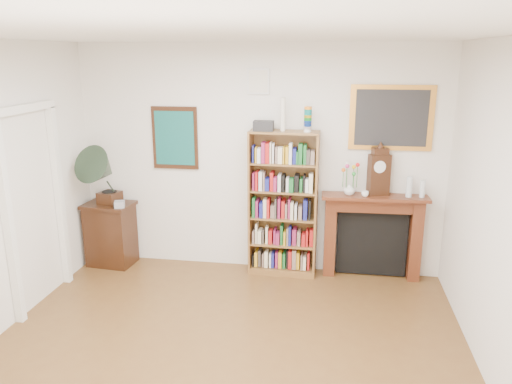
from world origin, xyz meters
TOP-DOWN VIEW (x-y plane):
  - room at (0.00, 0.00)m, footprint 4.51×5.01m
  - door_casing at (-2.21, 1.20)m, footprint 0.08×1.02m
  - teal_poster at (-1.05, 2.48)m, footprint 0.58×0.04m
  - small_picture at (0.00, 2.48)m, footprint 0.26×0.04m
  - gilt_painting at (1.55, 2.48)m, footprint 0.95×0.04m
  - bookshelf at (0.33, 2.33)m, footprint 0.83×0.32m
  - side_cabinet at (-1.90, 2.26)m, footprint 0.64×0.49m
  - fireplace at (1.42, 2.41)m, footprint 1.26×0.34m
  - gramophone at (-1.88, 2.14)m, footprint 0.61×0.69m
  - cd_stack at (-1.68, 2.12)m, footprint 0.15×0.15m
  - mantel_clock at (1.44, 2.39)m, footprint 0.27×0.20m
  - flower_vase at (1.11, 2.34)m, footprint 0.15×0.15m
  - teacup at (1.29, 2.29)m, footprint 0.10×0.10m
  - bottle_left at (1.79, 2.35)m, footprint 0.07×0.07m
  - bottle_right at (1.95, 2.36)m, footprint 0.06×0.06m

SIDE VIEW (x-z plane):
  - side_cabinet at x=-1.90m, z-range 0.00..0.82m
  - fireplace at x=1.42m, z-range 0.09..1.14m
  - cd_stack at x=-1.68m, z-range 0.82..0.90m
  - bookshelf at x=0.33m, z-range -0.03..2.03m
  - teacup at x=1.29m, z-range 1.05..1.12m
  - flower_vase at x=1.11m, z-range 1.05..1.19m
  - bottle_right at x=1.95m, z-range 1.05..1.25m
  - bottle_left at x=1.79m, z-range 1.05..1.29m
  - door_casing at x=-2.21m, z-range 0.18..2.35m
  - gramophone at x=-1.88m, z-range 0.87..1.66m
  - mantel_clock at x=1.44m, z-range 1.04..1.60m
  - room at x=0.00m, z-range -0.01..2.81m
  - teal_poster at x=-1.05m, z-range 1.26..2.04m
  - gilt_painting at x=1.55m, z-range 1.58..2.33m
  - small_picture at x=0.00m, z-range 2.20..2.50m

